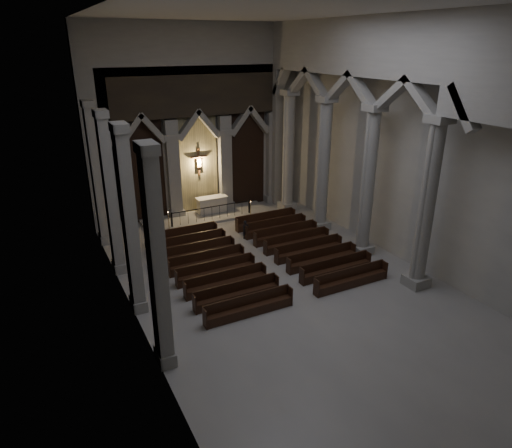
# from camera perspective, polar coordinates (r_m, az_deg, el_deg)

# --- Properties ---
(room) EXTENTS (24.00, 24.10, 12.00)m
(room) POSITION_cam_1_polar(r_m,az_deg,el_deg) (19.18, 4.84, 12.10)
(room) COLOR #989590
(room) RESTS_ON ground
(sanctuary_wall) EXTENTS (14.00, 0.77, 12.00)m
(sanctuary_wall) POSITION_cam_1_polar(r_m,az_deg,el_deg) (29.64, -7.33, 13.48)
(sanctuary_wall) COLOR #98968E
(sanctuary_wall) RESTS_ON ground
(right_arcade) EXTENTS (1.00, 24.00, 12.00)m
(right_arcade) POSITION_cam_1_polar(r_m,az_deg,el_deg) (23.48, 14.92, 13.79)
(right_arcade) COLOR #98968E
(right_arcade) RESTS_ON ground
(left_pilasters) EXTENTS (0.60, 13.00, 8.03)m
(left_pilasters) POSITION_cam_1_polar(r_m,az_deg,el_deg) (20.98, -16.69, 1.65)
(left_pilasters) COLOR #98968E
(left_pilasters) RESTS_ON ground
(sanctuary_step) EXTENTS (8.50, 2.60, 0.15)m
(sanctuary_step) POSITION_cam_1_polar(r_m,az_deg,el_deg) (30.42, -6.14, 1.00)
(sanctuary_step) COLOR #98968E
(sanctuary_step) RESTS_ON ground
(altar) EXTENTS (2.07, 0.83, 1.05)m
(altar) POSITION_cam_1_polar(r_m,az_deg,el_deg) (30.77, -5.54, 2.46)
(altar) COLOR beige
(altar) RESTS_ON sanctuary_step
(altar_rail) EXTENTS (5.44, 0.09, 1.07)m
(altar_rail) POSITION_cam_1_polar(r_m,az_deg,el_deg) (29.40, -5.54, 1.59)
(altar_rail) COLOR black
(altar_rail) RESTS_ON ground
(candle_stand_left) EXTENTS (0.22, 0.22, 1.31)m
(candle_stand_left) POSITION_cam_1_polar(r_m,az_deg,el_deg) (28.27, -10.81, -0.32)
(candle_stand_left) COLOR olive
(candle_stand_left) RESTS_ON ground
(candle_stand_right) EXTENTS (0.21, 0.21, 1.25)m
(candle_stand_right) POSITION_cam_1_polar(r_m,az_deg,el_deg) (29.76, -0.66, 1.19)
(candle_stand_right) COLOR olive
(candle_stand_right) RESTS_ON ground
(pews) EXTENTS (9.46, 8.97, 0.90)m
(pews) POSITION_cam_1_polar(r_m,az_deg,el_deg) (24.05, 0.37, -4.13)
(pews) COLOR black
(pews) RESTS_ON ground
(worshipper) EXTENTS (0.43, 0.30, 1.12)m
(worshipper) POSITION_cam_1_polar(r_m,az_deg,el_deg) (26.79, -1.30, -0.71)
(worshipper) COLOR black
(worshipper) RESTS_ON ground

